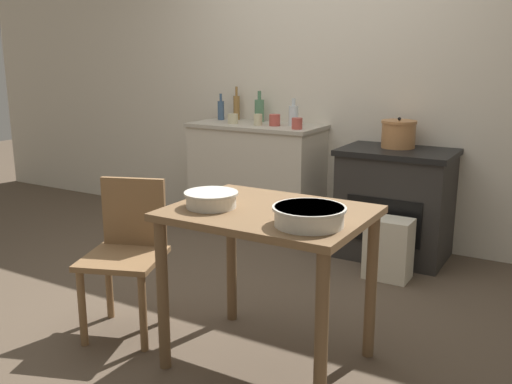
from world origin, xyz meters
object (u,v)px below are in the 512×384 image
at_px(flour_sack, 388,249).
at_px(cup_right, 233,119).
at_px(mixing_bowl_large, 211,198).
at_px(bottle_left, 221,110).
at_px(work_table, 269,237).
at_px(cup_center, 297,124).
at_px(cup_mid_right, 275,120).
at_px(bottle_far_left, 237,107).
at_px(stock_pot, 398,134).
at_px(bottle_mid_left, 259,110).
at_px(mixing_bowl_small, 309,215).
at_px(bottle_center_left, 293,115).
at_px(cup_center_right, 258,120).
at_px(chair, 127,250).
at_px(stove, 395,203).

xyz_separation_m(flour_sack, cup_right, (-1.47, 0.38, 0.75)).
bearing_deg(mixing_bowl_large, bottle_left, 122.53).
bearing_deg(flour_sack, work_table, -97.25).
distance_m(cup_center, cup_right, 0.62).
height_order(cup_mid_right, cup_right, cup_mid_right).
relative_size(bottle_far_left, cup_center, 3.33).
height_order(stock_pot, bottle_mid_left, bottle_mid_left).
xyz_separation_m(mixing_bowl_small, cup_right, (-1.57, 1.87, 0.14)).
xyz_separation_m(stock_pot, cup_right, (-1.35, -0.14, 0.05)).
distance_m(work_table, flour_sack, 1.43).
bearing_deg(bottle_center_left, stock_pot, -0.28).
xyz_separation_m(cup_center_right, cup_right, (-0.24, -0.00, -0.01)).
distance_m(flour_sack, stock_pot, 0.88).
height_order(mixing_bowl_small, bottle_mid_left, bottle_mid_left).
bearing_deg(cup_mid_right, bottle_far_left, 156.32).
relative_size(chair, mixing_bowl_large, 3.23).
distance_m(stock_pot, cup_mid_right, 0.98).
bearing_deg(mixing_bowl_small, stock_pot, 96.31).
bearing_deg(mixing_bowl_small, chair, 176.58).
xyz_separation_m(chair, flour_sack, (1.01, 1.42, -0.24)).
xyz_separation_m(mixing_bowl_small, bottle_far_left, (-1.70, 2.13, 0.21)).
bearing_deg(flour_sack, stove, 102.82).
bearing_deg(cup_mid_right, cup_center, -21.84).
distance_m(chair, mixing_bowl_small, 1.16).
bearing_deg(cup_right, stove, 2.78).
bearing_deg(cup_right, mixing_bowl_large, -60.28).
bearing_deg(work_table, mixing_bowl_large, -159.02).
height_order(chair, bottle_center_left, bottle_center_left).
height_order(chair, stock_pot, stock_pot).
bearing_deg(cup_mid_right, stove, 1.13).
height_order(mixing_bowl_large, bottle_left, bottle_left).
xyz_separation_m(work_table, cup_mid_right, (-0.93, 1.77, 0.32)).
height_order(stove, bottle_center_left, bottle_center_left).
xyz_separation_m(stove, cup_mid_right, (-1.01, -0.02, 0.56)).
relative_size(bottle_far_left, bottle_mid_left, 1.11).
bearing_deg(flour_sack, bottle_far_left, 158.19).
xyz_separation_m(mixing_bowl_large, bottle_center_left, (-0.56, 1.97, 0.19)).
bearing_deg(flour_sack, bottle_mid_left, 155.70).
relative_size(mixing_bowl_small, cup_center, 3.65).
xyz_separation_m(bottle_left, cup_right, (0.24, -0.19, -0.05)).
bearing_deg(stove, stock_pot, 110.03).
relative_size(bottle_far_left, cup_right, 3.37).
xyz_separation_m(chair, cup_center_right, (-0.23, 1.80, 0.52)).
xyz_separation_m(chair, bottle_mid_left, (-0.35, 2.03, 0.57)).
bearing_deg(mixing_bowl_large, work_table, 20.98).
bearing_deg(cup_center_right, bottle_center_left, 29.38).
xyz_separation_m(stove, mixing_bowl_large, (-0.33, -1.89, 0.41)).
bearing_deg(work_table, bottle_center_left, 113.56).
xyz_separation_m(stock_pot, mixing_bowl_large, (-0.30, -1.96, -0.09)).
xyz_separation_m(work_table, cup_center, (-0.69, 1.67, 0.32)).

